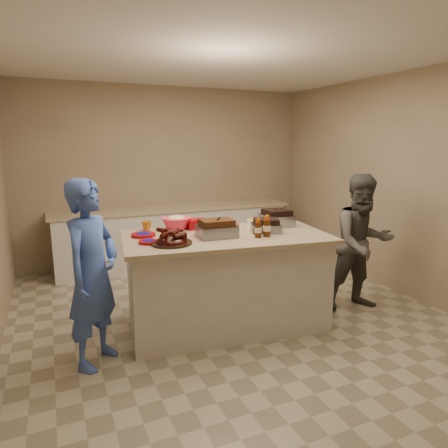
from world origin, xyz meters
name	(u,v)px	position (x,y,z in m)	size (l,w,h in m)	color
room	(236,320)	(0.00, 0.00, 0.00)	(4.50, 5.00, 2.70)	gray
back_counter	(175,236)	(0.00, 2.20, 0.45)	(3.60, 0.64, 0.90)	silver
island	(226,324)	(-0.14, -0.04, 0.00)	(2.03, 1.07, 0.96)	silver
rib_platter	(171,244)	(-0.74, -0.18, 0.96)	(0.38, 0.38, 0.15)	#390A05
pulled_pork_tray	(217,237)	(-0.26, -0.08, 0.96)	(0.37, 0.28, 0.11)	#47230F
brisket_tray	(266,232)	(0.29, -0.10, 0.96)	(0.29, 0.24, 0.09)	black
roasting_pan	(276,226)	(0.56, 0.14, 0.96)	(0.31, 0.31, 0.12)	gray
coleslaw_bowl	(177,229)	(-0.51, 0.41, 0.96)	(0.31, 0.31, 0.21)	#FF2E53
sausage_plate	(229,229)	(-0.01, 0.18, 0.96)	(0.28, 0.28, 0.05)	silver
mac_cheese_dish	(262,224)	(0.44, 0.27, 0.96)	(0.27, 0.20, 0.07)	#FBB209
bbq_bottle_a	(258,237)	(0.10, -0.27, 0.96)	(0.06, 0.06, 0.19)	#411D08
bbq_bottle_b	(267,236)	(0.20, -0.27, 0.96)	(0.07, 0.07, 0.21)	#411D08
mustard_bottle	(205,235)	(-0.33, 0.04, 0.96)	(0.04, 0.04, 0.11)	gold
sauce_bowl	(213,232)	(-0.22, 0.11, 0.96)	(0.15, 0.05, 0.15)	silver
plate_stack_large	(144,236)	(-0.91, 0.22, 0.96)	(0.23, 0.23, 0.03)	#880509
plate_stack_small	(149,243)	(-0.92, -0.07, 0.96)	(0.18, 0.18, 0.03)	#880509
plastic_cup	(147,230)	(-0.82, 0.47, 0.96)	(0.11, 0.10, 0.11)	#AF6416
basket_stack	(196,229)	(-0.31, 0.35, 0.96)	(0.21, 0.15, 0.10)	#880509
guest_blue	(99,361)	(-1.45, -0.27, 0.00)	(0.58, 1.59, 0.38)	#3F5FBA
guest_gray	(357,307)	(1.43, -0.26, 0.00)	(0.74, 1.53, 0.58)	#52504A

